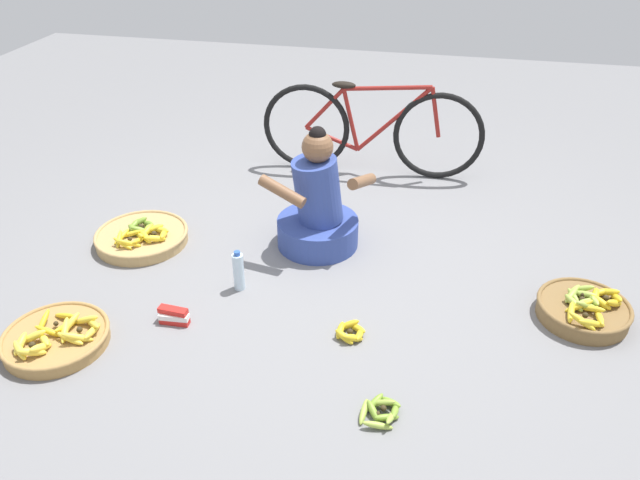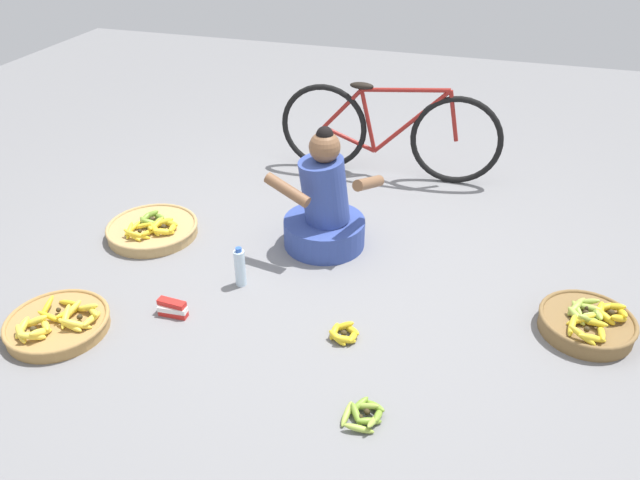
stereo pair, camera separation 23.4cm
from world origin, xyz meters
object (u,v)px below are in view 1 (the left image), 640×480
object	(u,v)px
banana_basket_mid_left	(142,236)
loose_bananas_back_left	(381,411)
banana_basket_back_right	(584,309)
water_bottle	(239,271)
vendor_woman_front	(318,209)
packet_carton_stack	(174,316)
bicycle_leaning	(371,130)
loose_bananas_near_vendor	(350,332)
banana_basket_mid_right	(56,338)

from	to	relation	value
banana_basket_mid_left	loose_bananas_back_left	size ratio (longest dim) A/B	2.78
banana_basket_back_right	water_bottle	world-z (taller)	water_bottle
vendor_woman_front	packet_carton_stack	size ratio (longest dim) A/B	4.71
banana_basket_back_right	water_bottle	size ratio (longest dim) A/B	1.96
water_bottle	banana_basket_mid_left	bearing A→B (deg)	156.42
bicycle_leaning	loose_bananas_near_vendor	size ratio (longest dim) A/B	9.30
banana_basket_mid_right	loose_bananas_back_left	size ratio (longest dim) A/B	2.52
banana_basket_back_right	vendor_woman_front	bearing A→B (deg)	164.80
banana_basket_back_right	loose_bananas_near_vendor	xyz separation A→B (m)	(-1.21, -0.42, -0.03)
loose_bananas_back_left	banana_basket_mid_right	bearing A→B (deg)	176.15
loose_bananas_back_left	banana_basket_mid_left	bearing A→B (deg)	146.73
banana_basket_back_right	packet_carton_stack	distance (m)	2.21
bicycle_leaning	loose_bananas_back_left	world-z (taller)	bicycle_leaning
vendor_woman_front	bicycle_leaning	bearing A→B (deg)	81.62
banana_basket_mid_left	packet_carton_stack	bearing A→B (deg)	-53.16
vendor_woman_front	banana_basket_mid_right	size ratio (longest dim) A/B	1.49
loose_bananas_back_left	water_bottle	size ratio (longest dim) A/B	0.85
loose_bananas_near_vendor	loose_bananas_back_left	xyz separation A→B (m)	(0.23, -0.50, -0.00)
banana_basket_mid_left	loose_bananas_near_vendor	distance (m)	1.60
vendor_woman_front	bicycle_leaning	xyz separation A→B (m)	(0.17, 1.13, 0.10)
banana_basket_mid_right	bicycle_leaning	bearing A→B (deg)	61.81
banana_basket_mid_right	packet_carton_stack	world-z (taller)	banana_basket_mid_right
vendor_woman_front	loose_bananas_back_left	distance (m)	1.49
banana_basket_back_right	banana_basket_mid_right	world-z (taller)	banana_basket_back_right
vendor_woman_front	banana_basket_mid_right	world-z (taller)	vendor_woman_front
banana_basket_mid_left	water_bottle	distance (m)	0.85
banana_basket_mid_left	loose_bananas_back_left	bearing A→B (deg)	-33.27
vendor_woman_front	loose_bananas_near_vendor	bearing A→B (deg)	-66.86
bicycle_leaning	banana_basket_mid_right	distance (m)	2.70
bicycle_leaning	loose_bananas_near_vendor	world-z (taller)	bicycle_leaning
banana_basket_mid_left	loose_bananas_back_left	distance (m)	2.04
loose_bananas_near_vendor	water_bottle	bearing A→B (deg)	158.23
water_bottle	packet_carton_stack	xyz separation A→B (m)	(-0.24, -0.37, -0.07)
packet_carton_stack	banana_basket_back_right	bearing A→B (deg)	13.43
banana_basket_mid_left	banana_basket_mid_right	distance (m)	1.01
vendor_woman_front	banana_basket_back_right	distance (m)	1.64
loose_bananas_near_vendor	banana_basket_mid_right	bearing A→B (deg)	-165.17
loose_bananas_near_vendor	water_bottle	world-z (taller)	water_bottle
banana_basket_back_right	packet_carton_stack	world-z (taller)	banana_basket_back_right
bicycle_leaning	banana_basket_back_right	size ratio (longest dim) A/B	3.44
banana_basket_mid_left	water_bottle	size ratio (longest dim) A/B	2.36
bicycle_leaning	banana_basket_mid_right	bearing A→B (deg)	-118.19
banana_basket_mid_right	water_bottle	bearing A→B (deg)	41.33
bicycle_leaning	loose_bananas_back_left	bearing A→B (deg)	-80.30
bicycle_leaning	water_bottle	size ratio (longest dim) A/B	6.73
bicycle_leaning	packet_carton_stack	bearing A→B (deg)	-109.92
vendor_woman_front	banana_basket_mid_right	xyz separation A→B (m)	(-1.10, -1.23, -0.21)
water_bottle	vendor_woman_front	bearing A→B (deg)	58.92
loose_bananas_back_left	packet_carton_stack	distance (m)	1.24
bicycle_leaning	banana_basket_back_right	xyz separation A→B (m)	(1.40, -1.56, -0.30)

